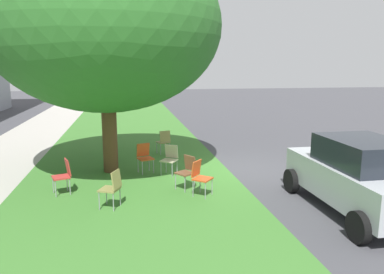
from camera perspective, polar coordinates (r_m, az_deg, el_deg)
ground at (r=11.65m, az=6.49°, el=-4.95°), size 80.00×80.00×0.00m
grass_verge at (r=11.18m, az=-9.51°, el=-5.69°), size 48.00×6.00×0.01m
street_tree at (r=11.24m, az=-13.23°, el=16.24°), size 6.63×6.63×6.72m
chair_0 at (r=9.64m, az=-0.77°, el=-5.05°), size 0.57×0.58×0.88m
chair_1 at (r=9.16m, az=1.25°, el=-5.91°), size 0.59×0.59×0.88m
chair_2 at (r=13.42m, az=-4.35°, el=-0.52°), size 0.54×0.53×0.88m
chair_3 at (r=9.83m, az=-19.14°, el=-5.35°), size 0.53×0.53×0.88m
chair_4 at (r=10.93m, az=-3.41°, el=-3.14°), size 0.58×0.57×0.88m
chair_5 at (r=8.55m, az=-12.17°, el=-7.40°), size 0.54×0.55×0.88m
chair_6 at (r=11.20m, az=-7.31°, el=-2.86°), size 0.54×0.53×0.88m
parked_car at (r=8.87m, az=24.30°, el=-5.33°), size 3.70×1.92×1.65m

